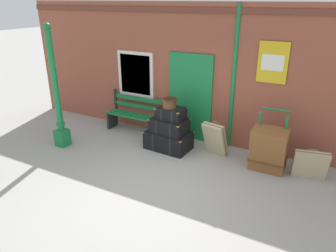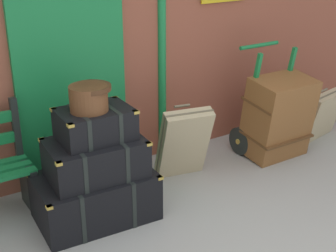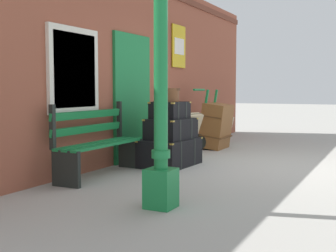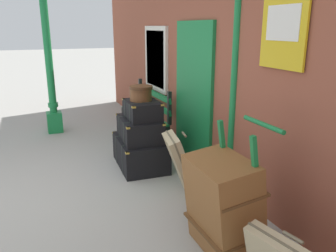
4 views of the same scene
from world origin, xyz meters
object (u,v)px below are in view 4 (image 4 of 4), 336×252
at_px(steamer_trunk_base, 140,152).
at_px(suitcase_cream, 181,165).
at_px(lamp_post, 51,79).
at_px(platform_bench, 146,115).
at_px(steamer_trunk_middle, 140,129).
at_px(steamer_trunk_top, 142,110).
at_px(round_hatbox, 141,92).
at_px(large_brown_trunk, 223,205).
at_px(porters_trolley, 238,220).

relative_size(steamer_trunk_base, suitcase_cream, 1.33).
relative_size(lamp_post, platform_bench, 1.75).
xyz_separation_m(steamer_trunk_middle, suitcase_cream, (1.04, 0.19, -0.19)).
height_order(steamer_trunk_top, round_hatbox, round_hatbox).
xyz_separation_m(large_brown_trunk, suitcase_cream, (-1.17, 0.12, -0.07)).
distance_m(steamer_trunk_base, steamer_trunk_top, 0.66).
xyz_separation_m(steamer_trunk_top, porters_trolley, (2.17, 0.21, -0.60)).
bearing_deg(platform_bench, steamer_trunk_middle, -23.10).
distance_m(lamp_post, steamer_trunk_base, 2.65).
bearing_deg(steamer_trunk_middle, lamp_post, -156.22).
distance_m(steamer_trunk_middle, round_hatbox, 0.54).
relative_size(steamer_trunk_top, porters_trolley, 0.52).
height_order(steamer_trunk_base, steamer_trunk_middle, steamer_trunk_middle).
bearing_deg(steamer_trunk_top, lamp_post, -155.79).
distance_m(steamer_trunk_middle, large_brown_trunk, 2.21).
bearing_deg(lamp_post, large_brown_trunk, 13.55).
height_order(round_hatbox, porters_trolley, round_hatbox).
xyz_separation_m(platform_bench, suitcase_cream, (2.26, -0.33, -0.05)).
xyz_separation_m(lamp_post, steamer_trunk_base, (2.30, 1.03, -0.84)).
bearing_deg(suitcase_cream, lamp_post, -160.15).
xyz_separation_m(lamp_post, large_brown_trunk, (4.53, 1.09, -0.59)).
bearing_deg(steamer_trunk_top, large_brown_trunk, 0.88).
distance_m(platform_bench, steamer_trunk_base, 1.32).
distance_m(lamp_post, porters_trolley, 4.76).
xyz_separation_m(platform_bench, porters_trolley, (3.42, -0.28, -0.17)).
xyz_separation_m(steamer_trunk_middle, round_hatbox, (-0.01, 0.03, 0.54)).
bearing_deg(large_brown_trunk, lamp_post, -166.45).
height_order(steamer_trunk_middle, steamer_trunk_top, steamer_trunk_top).
distance_m(round_hatbox, suitcase_cream, 1.29).
relative_size(round_hatbox, porters_trolley, 0.29).
bearing_deg(platform_bench, steamer_trunk_top, -21.23).
xyz_separation_m(porters_trolley, suitcase_cream, (-1.17, -0.05, 0.12)).
relative_size(lamp_post, steamer_trunk_middle, 3.29).
xyz_separation_m(round_hatbox, porters_trolley, (2.21, 0.21, -0.85)).
bearing_deg(steamer_trunk_middle, porters_trolley, 6.22).
bearing_deg(porters_trolley, lamp_post, -164.41).
distance_m(porters_trolley, large_brown_trunk, 0.26).
height_order(steamer_trunk_middle, suitcase_cream, suitcase_cream).
distance_m(large_brown_trunk, suitcase_cream, 1.18).
relative_size(lamp_post, suitcase_cream, 3.55).
bearing_deg(lamp_post, porters_trolley, 15.59).
relative_size(porters_trolley, suitcase_cream, 1.53).
xyz_separation_m(lamp_post, platform_bench, (1.10, 1.54, -0.61)).
xyz_separation_m(lamp_post, steamer_trunk_top, (2.35, 1.06, -0.18)).
relative_size(platform_bench, large_brown_trunk, 1.73).
relative_size(steamer_trunk_middle, suitcase_cream, 1.08).
xyz_separation_m(steamer_trunk_top, round_hatbox, (-0.04, -0.01, 0.25)).
relative_size(lamp_post, large_brown_trunk, 3.02).
distance_m(lamp_post, suitcase_cream, 3.63).
distance_m(round_hatbox, large_brown_trunk, 2.31).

